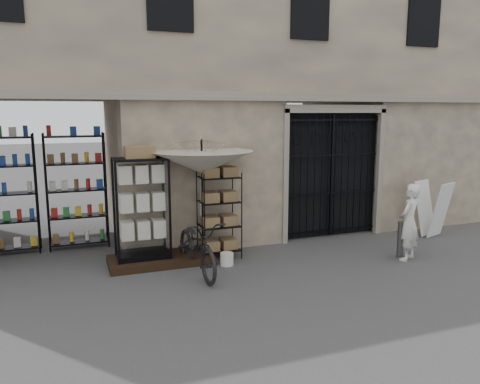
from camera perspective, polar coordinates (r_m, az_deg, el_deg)
name	(u,v)px	position (r m, az deg, el deg)	size (l,w,h in m)	color
ground	(308,274)	(8.79, 8.23, -9.87)	(80.00, 80.00, 0.00)	#232326
main_building	(233,47)	(12.04, -0.80, 17.24)	(14.00, 4.00, 9.00)	tan
shop_recess	(42,184)	(10.15, -22.95, 0.85)	(3.00, 1.70, 3.00)	black
shop_shelving	(42,193)	(10.68, -23.02, -0.10)	(2.70, 0.50, 2.50)	black
iron_gate	(328,173)	(11.22, 10.70, 2.24)	(2.50, 0.21, 3.00)	black
step_platform	(161,260)	(9.38, -9.62, -8.14)	(2.00, 0.90, 0.15)	black
display_cabinet	(142,213)	(9.12, -11.88, -2.58)	(0.97, 0.62, 2.10)	black
wire_rack	(219,216)	(9.46, -2.56, -2.92)	(0.93, 0.82, 1.76)	black
market_umbrella	(202,156)	(9.18, -4.69, 4.38)	(1.92, 1.95, 2.89)	black
white_bucket	(227,259)	(9.14, -1.61, -8.17)	(0.26, 0.26, 0.25)	silver
bicycle	(198,273)	(8.79, -5.17, -9.79)	(0.69, 1.04, 1.97)	black
steel_bollard	(401,239)	(10.10, 18.99, -5.48)	(0.14, 0.14, 0.74)	#525558
shopkeeper	(407,259)	(10.09, 19.66, -7.75)	(0.56, 1.54, 0.37)	silver
easel_sign	(433,209)	(11.98, 22.44, -1.89)	(0.82, 0.88, 1.29)	silver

